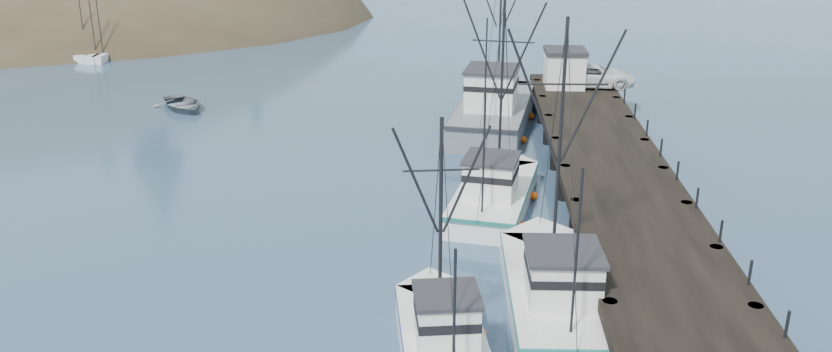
{
  "coord_description": "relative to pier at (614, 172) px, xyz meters",
  "views": [
    {
      "loc": [
        6.01,
        -25.57,
        16.39
      ],
      "look_at": [
        3.57,
        12.43,
        2.5
      ],
      "focal_mm": 35.0,
      "sensor_mm": 36.0,
      "label": 1
    }
  ],
  "objects": [
    {
      "name": "motorboat",
      "position": [
        -29.63,
        17.1,
        -1.69
      ],
      "size": [
        6.16,
        6.44,
        1.09
      ],
      "primitive_type": "imported",
      "rotation": [
        0.0,
        0.0,
        0.65
      ],
      "color": "slate",
      "rests_on": "ground"
    },
    {
      "name": "pier",
      "position": [
        0.0,
        0.0,
        0.0
      ],
      "size": [
        6.0,
        44.0,
        2.0
      ],
      "color": "black",
      "rests_on": "ground"
    },
    {
      "name": "pier_shed",
      "position": [
        -0.8,
        18.0,
        1.73
      ],
      "size": [
        3.0,
        3.2,
        2.8
      ],
      "color": "silver",
      "rests_on": "pier"
    },
    {
      "name": "ground",
      "position": [
        -14.0,
        -16.0,
        -1.69
      ],
      "size": [
        400.0,
        400.0,
        0.0
      ],
      "primitive_type": "plane",
      "color": "navy",
      "rests_on": "ground"
    },
    {
      "name": "work_vessel",
      "position": [
        -5.98,
        14.28,
        -0.46
      ],
      "size": [
        6.7,
        15.93,
        13.22
      ],
      "color": "slate",
      "rests_on": "ground"
    },
    {
      "name": "pickup_truck",
      "position": [
        1.45,
        18.0,
        1.14
      ],
      "size": [
        5.98,
        2.77,
        1.66
      ],
      "primitive_type": "imported",
      "rotation": [
        0.0,
        0.0,
        1.57
      ],
      "color": "silver",
      "rests_on": "pier"
    },
    {
      "name": "trawler_far",
      "position": [
        -6.37,
        -1.17,
        -0.87
      ],
      "size": [
        5.37,
        11.32,
        11.51
      ],
      "color": "white",
      "rests_on": "ground"
    },
    {
      "name": "moored_sailboats",
      "position": [
        -44.62,
        40.5,
        -1.36
      ],
      "size": [
        19.43,
        19.53,
        6.35
      ],
      "color": "white",
      "rests_on": "ground"
    },
    {
      "name": "trawler_mid",
      "position": [
        -8.69,
        -15.97,
        -0.87
      ],
      "size": [
        4.11,
        9.06,
        9.23
      ],
      "color": "white",
      "rests_on": "ground"
    },
    {
      "name": "trawler_near",
      "position": [
        -4.22,
        -11.85,
        -0.87
      ],
      "size": [
        4.22,
        11.88,
        11.97
      ],
      "color": "white",
      "rests_on": "ground"
    }
  ]
}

